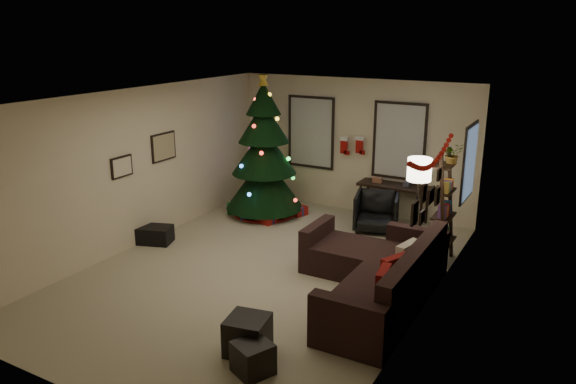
% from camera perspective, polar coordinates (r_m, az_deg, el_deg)
% --- Properties ---
extents(floor, '(7.00, 7.00, 0.00)m').
position_cam_1_polar(floor, '(8.71, -2.53, -8.17)').
color(floor, tan).
rests_on(floor, ground).
extents(ceiling, '(7.00, 7.00, 0.00)m').
position_cam_1_polar(ceiling, '(7.96, -2.78, 9.76)').
color(ceiling, white).
rests_on(ceiling, floor).
extents(wall_back, '(5.00, 0.00, 5.00)m').
position_cam_1_polar(wall_back, '(11.27, 6.79, 4.73)').
color(wall_back, beige).
rests_on(wall_back, floor).
extents(wall_front, '(5.00, 0.00, 5.00)m').
position_cam_1_polar(wall_front, '(5.75, -21.52, -8.17)').
color(wall_front, beige).
rests_on(wall_front, floor).
extents(wall_left, '(0.00, 7.00, 7.00)m').
position_cam_1_polar(wall_left, '(9.75, -15.25, 2.38)').
color(wall_left, beige).
rests_on(wall_left, floor).
extents(wall_right, '(0.00, 7.00, 7.00)m').
position_cam_1_polar(wall_right, '(7.29, 14.32, -2.31)').
color(wall_right, beige).
rests_on(wall_right, floor).
extents(window_back_left, '(1.05, 0.06, 1.50)m').
position_cam_1_polar(window_back_left, '(11.59, 2.41, 6.17)').
color(window_back_left, '#728CB2').
rests_on(window_back_left, wall_back).
extents(window_back_right, '(1.05, 0.06, 1.50)m').
position_cam_1_polar(window_back_right, '(10.88, 11.40, 5.17)').
color(window_back_right, '#728CB2').
rests_on(window_back_right, wall_back).
extents(window_right_wall, '(0.06, 0.90, 1.30)m').
position_cam_1_polar(window_right_wall, '(9.66, 18.25, 2.92)').
color(window_right_wall, '#728CB2').
rests_on(window_right_wall, wall_right).
extents(christmas_tree, '(1.55, 1.55, 2.89)m').
position_cam_1_polar(christmas_tree, '(10.96, -2.48, 3.68)').
color(christmas_tree, black).
rests_on(christmas_tree, floor).
extents(presents, '(1.50, 1.01, 0.30)m').
position_cam_1_polar(presents, '(11.12, -2.70, -1.92)').
color(presents, '#14591E').
rests_on(presents, floor).
extents(sofa, '(2.00, 2.90, 0.90)m').
position_cam_1_polar(sofa, '(7.94, 9.18, -8.61)').
color(sofa, black).
rests_on(sofa, floor).
extents(pillow_red_a, '(0.17, 0.43, 0.42)m').
position_cam_1_polar(pillow_red_a, '(6.92, 9.77, -9.43)').
color(pillow_red_a, maroon).
rests_on(pillow_red_a, sofa).
extents(pillow_red_b, '(0.28, 0.44, 0.43)m').
position_cam_1_polar(pillow_red_b, '(7.29, 10.93, -8.08)').
color(pillow_red_b, maroon).
rests_on(pillow_red_b, sofa).
extents(pillow_cream, '(0.23, 0.46, 0.44)m').
position_cam_1_polar(pillow_cream, '(7.76, 12.20, -6.66)').
color(pillow_cream, '#BFB49A').
rests_on(pillow_cream, sofa).
extents(ottoman_near, '(0.54, 0.54, 0.44)m').
position_cam_1_polar(ottoman_near, '(6.65, -4.17, -14.47)').
color(ottoman_near, black).
rests_on(ottoman_near, floor).
extents(ottoman_far, '(0.51, 0.51, 0.36)m').
position_cam_1_polar(ottoman_far, '(6.32, -3.63, -16.68)').
color(ottoman_far, black).
rests_on(ottoman_far, floor).
extents(desk, '(1.38, 0.49, 0.74)m').
position_cam_1_polar(desk, '(10.85, 10.86, 0.31)').
color(desk, black).
rests_on(desk, floor).
extents(desk_chair, '(0.86, 0.83, 0.73)m').
position_cam_1_polar(desk_chair, '(10.38, 9.09, -2.03)').
color(desk_chair, black).
rests_on(desk_chair, floor).
extents(bookshelf, '(0.30, 0.54, 1.84)m').
position_cam_1_polar(bookshelf, '(9.11, 15.87, -1.67)').
color(bookshelf, black).
rests_on(bookshelf, floor).
extents(potted_plant, '(0.54, 0.53, 0.45)m').
position_cam_1_polar(potted_plant, '(9.06, 16.60, 4.08)').
color(potted_plant, '#4C4C4C').
rests_on(potted_plant, bookshelf).
extents(floor_lamp, '(0.37, 0.37, 1.75)m').
position_cam_1_polar(floor_lamp, '(8.68, 13.32, 1.55)').
color(floor_lamp, black).
rests_on(floor_lamp, floor).
extents(art_map, '(0.04, 0.60, 0.50)m').
position_cam_1_polar(art_map, '(10.15, -12.69, 4.56)').
color(art_map, black).
rests_on(art_map, wall_left).
extents(art_abstract, '(0.04, 0.45, 0.35)m').
position_cam_1_polar(art_abstract, '(9.46, -16.75, 2.51)').
color(art_abstract, black).
rests_on(art_abstract, wall_left).
extents(gallery, '(0.03, 1.25, 0.54)m').
position_cam_1_polar(gallery, '(7.16, 14.14, -0.77)').
color(gallery, black).
rests_on(gallery, wall_right).
extents(garland, '(0.08, 1.90, 0.30)m').
position_cam_1_polar(garland, '(7.23, 14.63, 3.60)').
color(garland, '#A5140C').
rests_on(garland, wall_right).
extents(stocking_left, '(0.20, 0.05, 0.36)m').
position_cam_1_polar(stocking_left, '(11.18, 5.82, 4.82)').
color(stocking_left, '#990F0C').
rests_on(stocking_left, wall_back).
extents(stocking_right, '(0.20, 0.05, 0.36)m').
position_cam_1_polar(stocking_right, '(11.04, 7.39, 4.85)').
color(stocking_right, '#990F0C').
rests_on(stocking_right, wall_back).
extents(storage_bin, '(0.69, 0.57, 0.30)m').
position_cam_1_polar(storage_bin, '(10.03, -13.59, -4.29)').
color(storage_bin, black).
rests_on(storage_bin, floor).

